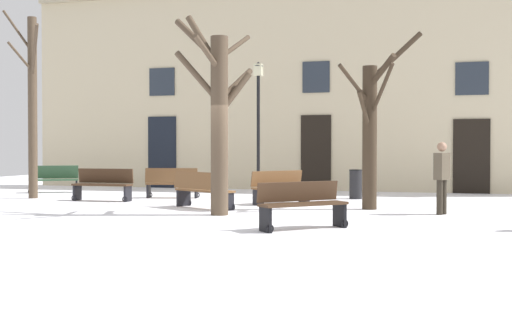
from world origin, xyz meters
The scene contains 14 objects.
ground_plane centered at (0.00, 0.00, 0.00)m, with size 35.07×35.07×0.00m, color white.
building_facade centered at (0.00, 8.71, 3.90)m, with size 21.92×0.60×7.69m.
tree_foreground centered at (2.87, 2.05, 2.04)m, with size 1.95×2.27×4.44m.
tree_right_of_center centered at (-0.36, -0.20, 2.37)m, with size 1.99×2.09×4.63m.
tree_left_of_center centered at (-7.35, 2.75, 2.94)m, with size 1.97×1.91×5.75m.
streetlamp centered at (-0.77, 4.66, 2.52)m, with size 0.30×0.30×4.14m.
litter_bin centered at (2.11, 5.18, 0.44)m, with size 0.40×0.40×0.88m.
bench_near_center_tree centered at (-3.30, 3.96, 0.47)m, with size 1.66×0.78×0.92m.
bench_back_to_back_right centered at (-8.13, 5.04, 0.46)m, with size 1.63×1.24×0.93m.
bench_by_litter_bin centered at (0.32, 2.96, 0.46)m, with size 1.44×1.63×0.91m.
bench_back_to_back_left centered at (-1.24, 1.11, 0.47)m, with size 1.84×1.34×0.93m.
bench_far_corner centered at (2.01, -2.18, 0.48)m, with size 1.59×1.53×0.90m.
bench_facing_shops centered at (-4.81, 2.49, 0.48)m, with size 1.78×0.49×0.93m.
person_strolling centered at (4.56, 1.26, 0.92)m, with size 0.38×0.44×1.67m.
Camera 1 is at (4.45, -13.92, 1.54)m, focal length 44.66 mm.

